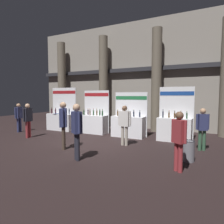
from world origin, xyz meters
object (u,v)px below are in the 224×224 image
at_px(visitor_2, 125,122).
at_px(trash_bin, 188,151).
at_px(exhibitor_booth_0, 61,120).
at_px(visitor_5, 77,126).
at_px(exhibitor_booth_2, 129,125).
at_px(visitor_6, 19,115).
at_px(exhibitor_booth_3, 175,127).
at_px(visitor_1, 202,126).
at_px(visitor_3, 179,137).
at_px(visitor_0, 63,121).
at_px(exhibitor_booth_1, 94,122).
at_px(visitor_4, 28,118).

bearing_deg(visitor_2, trash_bin, 163.16).
xyz_separation_m(exhibitor_booth_0, visitor_5, (4.29, -4.11, 0.47)).
height_order(exhibitor_booth_2, trash_bin, exhibitor_booth_2).
xyz_separation_m(exhibitor_booth_2, visitor_2, (0.53, -1.69, 0.38)).
bearing_deg(visitor_6, exhibitor_booth_3, -83.11).
relative_size(trash_bin, visitor_1, 0.42).
height_order(exhibitor_booth_3, visitor_5, exhibitor_booth_3).
bearing_deg(exhibitor_booth_3, visitor_3, -78.12).
height_order(exhibitor_booth_2, visitor_6, exhibitor_booth_2).
xyz_separation_m(exhibitor_booth_2, visitor_6, (-5.98, -1.60, 0.36)).
relative_size(exhibitor_booth_0, visitor_3, 1.54).
xyz_separation_m(visitor_0, visitor_5, (1.26, -0.83, -0.02)).
height_order(exhibitor_booth_0, visitor_3, exhibitor_booth_0).
bearing_deg(exhibitor_booth_2, visitor_3, -50.75).
relative_size(exhibitor_booth_2, visitor_3, 1.36).
bearing_deg(visitor_2, visitor_6, 2.21).
xyz_separation_m(trash_bin, visitor_1, (0.29, 1.56, 0.59)).
distance_m(exhibitor_booth_0, visitor_5, 5.96).
bearing_deg(trash_bin, visitor_6, 173.57).
bearing_deg(exhibitor_booth_3, exhibitor_booth_1, -179.61).
bearing_deg(visitor_1, visitor_2, -11.20).
bearing_deg(visitor_5, exhibitor_booth_0, -9.59).
bearing_deg(exhibitor_booth_3, visitor_2, -133.25).
relative_size(exhibitor_booth_0, visitor_0, 1.39).
bearing_deg(exhibitor_booth_0, visitor_0, -47.33).
distance_m(visitor_1, visitor_6, 9.41).
bearing_deg(visitor_2, visitor_4, 12.01).
xyz_separation_m(exhibitor_booth_3, visitor_5, (-2.23, -4.21, 0.45)).
xyz_separation_m(visitor_0, visitor_3, (4.28, -0.36, -0.15)).
relative_size(exhibitor_booth_0, visitor_4, 1.51).
distance_m(exhibitor_booth_1, exhibitor_booth_2, 2.07).
distance_m(exhibitor_booth_0, visitor_4, 2.46).
bearing_deg(visitor_3, trash_bin, -61.83).
bearing_deg(exhibitor_booth_3, exhibitor_booth_2, -177.79).
height_order(visitor_4, visitor_6, visitor_4).
distance_m(visitor_2, visitor_5, 2.50).
height_order(visitor_1, visitor_2, visitor_2).
bearing_deg(visitor_6, visitor_3, -107.66).
bearing_deg(visitor_4, visitor_3, -101.06).
bearing_deg(visitor_2, exhibitor_booth_2, -69.53).
xyz_separation_m(exhibitor_booth_2, visitor_0, (-1.29, -3.30, 0.50)).
xyz_separation_m(exhibitor_booth_1, visitor_5, (2.04, -4.18, 0.49)).
bearing_deg(visitor_2, visitor_1, -164.72).
bearing_deg(visitor_0, trash_bin, 63.15).
relative_size(visitor_0, visitor_5, 1.01).
relative_size(exhibitor_booth_1, visitor_0, 1.29).
distance_m(exhibitor_booth_3, visitor_6, 8.36).
xyz_separation_m(visitor_0, visitor_2, (1.82, 1.61, -0.13)).
bearing_deg(visitor_0, exhibitor_booth_0, -172.90).
bearing_deg(trash_bin, visitor_0, -171.28).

